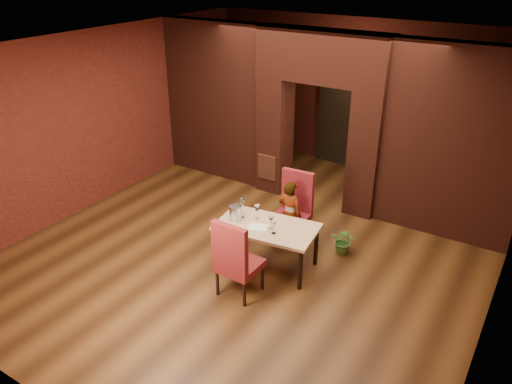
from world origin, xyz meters
TOP-DOWN VIEW (x-y plane):
  - floor at (0.00, 0.00)m, footprint 8.00×8.00m
  - ceiling at (0.00, 0.00)m, footprint 7.00×8.00m
  - wall_back at (0.00, 4.00)m, footprint 7.00×0.04m
  - wall_front at (0.00, -4.00)m, footprint 7.00×0.04m
  - wall_left at (-3.50, 0.00)m, footprint 0.04×8.00m
  - pillar_left at (-0.95, 2.00)m, footprint 0.55×0.55m
  - pillar_right at (0.95, 2.00)m, footprint 0.55×0.55m
  - lintel at (0.00, 2.00)m, footprint 2.45×0.55m
  - wing_wall_left at (-2.36, 2.00)m, footprint 2.28×0.35m
  - wing_wall_right at (2.36, 2.00)m, footprint 2.28×0.35m
  - vent_panel at (-0.95, 1.71)m, footprint 0.40×0.03m
  - rear_door at (-0.40, 3.94)m, footprint 0.90×0.08m
  - rear_door_frame at (-0.40, 3.90)m, footprint 1.02×0.04m
  - dining_table at (0.38, -0.49)m, footprint 1.60×1.03m
  - chair_far at (0.36, 0.31)m, footprint 0.58×0.58m
  - chair_near at (0.41, -1.26)m, footprint 0.56×0.56m
  - person_seated at (0.37, 0.24)m, footprint 0.43×0.29m
  - wine_glass_a at (0.14, -0.39)m, footprint 0.09×0.09m
  - wine_glass_b at (0.48, -0.53)m, footprint 0.08×0.08m
  - wine_glass_c at (0.58, -0.63)m, footprint 0.08×0.08m
  - tasting_sheet at (0.29, -0.60)m, footprint 0.33×0.29m
  - wine_bucket at (-0.12, -0.58)m, footprint 0.19×0.19m
  - water_bottle at (-0.08, -0.46)m, footprint 0.08×0.08m
  - potted_plant at (1.25, 0.47)m, footprint 0.40×0.35m

SIDE VIEW (x-z plane):
  - floor at x=0.00m, z-range 0.00..0.00m
  - potted_plant at x=1.25m, z-range 0.00..0.44m
  - dining_table at x=0.38m, z-range 0.00..0.70m
  - vent_panel at x=-0.95m, z-range 0.30..0.80m
  - person_seated at x=0.37m, z-range 0.00..1.14m
  - chair_near at x=0.41m, z-range 0.00..1.21m
  - chair_far at x=0.36m, z-range 0.00..1.21m
  - tasting_sheet at x=0.29m, z-range 0.70..0.71m
  - wine_glass_c at x=0.58m, z-range 0.70..0.89m
  - wine_glass_b at x=0.48m, z-range 0.70..0.91m
  - wine_glass_a at x=0.14m, z-range 0.70..0.93m
  - wine_bucket at x=-0.12m, z-range 0.70..0.94m
  - water_bottle at x=-0.08m, z-range 0.70..1.03m
  - rear_door at x=-0.40m, z-range 0.00..2.10m
  - rear_door_frame at x=-0.40m, z-range -0.06..2.16m
  - pillar_left at x=-0.95m, z-range 0.00..2.30m
  - pillar_right at x=0.95m, z-range 0.00..2.30m
  - wall_back at x=0.00m, z-range 0.00..3.20m
  - wall_front at x=0.00m, z-range 0.00..3.20m
  - wall_left at x=-3.50m, z-range 0.00..3.20m
  - wing_wall_left at x=-2.36m, z-range 0.00..3.20m
  - wing_wall_right at x=2.36m, z-range 0.00..3.20m
  - lintel at x=0.00m, z-range 2.30..3.20m
  - ceiling at x=0.00m, z-range 3.18..3.22m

